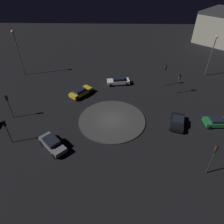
{
  "coord_description": "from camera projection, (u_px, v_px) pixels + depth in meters",
  "views": [
    {
      "loc": [
        -0.62,
        23.92,
        20.11
      ],
      "look_at": [
        0.0,
        0.0,
        1.64
      ],
      "focal_mm": 32.05,
      "sensor_mm": 36.0,
      "label": 1
    }
  ],
  "objects": [
    {
      "name": "car_yellow",
      "position": [
        80.0,
        92.0,
        36.38
      ],
      "size": [
        4.05,
        4.49,
        1.52
      ],
      "rotation": [
        0.0,
        0.0,
        4.05
      ],
      "color": "gold",
      "rests_on": "ground_plane"
    },
    {
      "name": "car_white",
      "position": [
        118.0,
        81.0,
        39.66
      ],
      "size": [
        4.58,
        2.45,
        1.49
      ],
      "rotation": [
        0.0,
        0.0,
        3.28
      ],
      "color": "white",
      "rests_on": "ground_plane"
    },
    {
      "name": "traffic_light_east",
      "position": [
        8.0,
        102.0,
        30.0
      ],
      "size": [
        0.36,
        0.3,
        4.14
      ],
      "rotation": [
        0.0,
        0.0,
        3.12
      ],
      "color": "#2D2D2D",
      "rests_on": "ground_plane"
    },
    {
      "name": "traffic_light_east_near",
      "position": [
        6.0,
        127.0,
        25.81
      ],
      "size": [
        0.39,
        0.36,
        3.9
      ],
      "rotation": [
        0.0,
        0.0,
        -2.79
      ],
      "color": "#2D2D2D",
      "rests_on": "ground_plane"
    },
    {
      "name": "traffic_light_southwest",
      "position": [
        179.0,
        80.0,
        35.81
      ],
      "size": [
        0.39,
        0.37,
        3.89
      ],
      "rotation": [
        0.0,
        0.0,
        0.61
      ],
      "color": "#2D2D2D",
      "rests_on": "ground_plane"
    },
    {
      "name": "car_grey",
      "position": [
        52.0,
        143.0,
        26.25
      ],
      "size": [
        4.34,
        4.31,
        1.51
      ],
      "rotation": [
        0.0,
        0.0,
        -0.78
      ],
      "color": "slate",
      "rests_on": "ground_plane"
    },
    {
      "name": "ground_plane",
      "position": [
        112.0,
        120.0,
        31.23
      ],
      "size": [
        116.06,
        116.06,
        0.0
      ],
      "primitive_type": "plane",
      "color": "black"
    },
    {
      "name": "traffic_light_southwest_near",
      "position": [
        165.0,
        71.0,
        37.82
      ],
      "size": [
        0.38,
        0.39,
        4.36
      ],
      "rotation": [
        0.0,
        0.0,
        0.84
      ],
      "color": "#2D2D2D",
      "rests_on": "ground_plane"
    },
    {
      "name": "streetlamp_southeast",
      "position": [
        17.0,
        46.0,
        39.57
      ],
      "size": [
        0.58,
        0.58,
        9.35
      ],
      "color": "#4C4C51",
      "rests_on": "ground_plane"
    },
    {
      "name": "traffic_light_northwest",
      "position": [
        214.0,
        155.0,
        21.66
      ],
      "size": [
        0.39,
        0.38,
        4.5
      ],
      "rotation": [
        0.0,
        0.0,
        -0.69
      ],
      "color": "#2D2D2D",
      "rests_on": "ground_plane"
    },
    {
      "name": "car_black",
      "position": [
        178.0,
        122.0,
        29.85
      ],
      "size": [
        3.01,
        4.34,
        1.37
      ],
      "rotation": [
        0.0,
        0.0,
        1.28
      ],
      "color": "black",
      "rests_on": "ground_plane"
    },
    {
      "name": "streetlamp_southwest",
      "position": [
        212.0,
        51.0,
        39.88
      ],
      "size": [
        0.51,
        0.51,
        8.42
      ],
      "color": "#4C4C51",
      "rests_on": "ground_plane"
    },
    {
      "name": "roundabout_island",
      "position": [
        112.0,
        120.0,
        31.18
      ],
      "size": [
        10.39,
        10.39,
        0.15
      ],
      "primitive_type": "cylinder",
      "color": "#383838",
      "rests_on": "ground_plane"
    },
    {
      "name": "car_green",
      "position": [
        217.0,
        122.0,
        29.89
      ],
      "size": [
        4.04,
        2.23,
        1.36
      ],
      "rotation": [
        0.0,
        0.0,
        3.17
      ],
      "color": "#1E7238",
      "rests_on": "ground_plane"
    }
  ]
}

